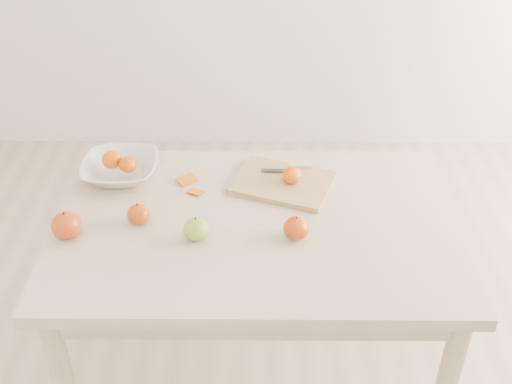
{
  "coord_description": "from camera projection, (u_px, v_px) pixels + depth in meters",
  "views": [
    {
      "loc": [
        0.01,
        -1.52,
        1.91
      ],
      "look_at": [
        0.0,
        0.05,
        0.82
      ],
      "focal_mm": 45.0,
      "sensor_mm": 36.0,
      "label": 1
    }
  ],
  "objects": [
    {
      "name": "bowl_tangerine_near",
      "position": [
        112.0,
        159.0,
        2.07
      ],
      "size": [
        0.07,
        0.07,
        0.06
      ],
      "primitive_type": "ellipsoid",
      "color": "#E95608",
      "rests_on": "fruit_bowl"
    },
    {
      "name": "apple_red_b",
      "position": [
        139.0,
        214.0,
        1.88
      ],
      "size": [
        0.07,
        0.07,
        0.06
      ],
      "primitive_type": "ellipsoid",
      "color": "maroon",
      "rests_on": "table"
    },
    {
      "name": "orange_peel_a",
      "position": [
        187.0,
        181.0,
        2.08
      ],
      "size": [
        0.07,
        0.07,
        0.01
      ],
      "primitive_type": "cube",
      "rotation": [
        0.21,
        0.0,
        0.71
      ],
      "color": "#C6600D",
      "rests_on": "table"
    },
    {
      "name": "cutting_board",
      "position": [
        282.0,
        183.0,
        2.06
      ],
      "size": [
        0.36,
        0.31,
        0.02
      ],
      "primitive_type": "cube",
      "rotation": [
        0.0,
        0.0,
        -0.35
      ],
      "color": "tan",
      "rests_on": "table"
    },
    {
      "name": "fruit_bowl",
      "position": [
        120.0,
        169.0,
        2.08
      ],
      "size": [
        0.25,
        0.25,
        0.06
      ],
      "primitive_type": "imported",
      "color": "silver",
      "rests_on": "table"
    },
    {
      "name": "paring_knife",
      "position": [
        296.0,
        167.0,
        2.11
      ],
      "size": [
        0.17,
        0.05,
        0.01
      ],
      "color": "white",
      "rests_on": "cutting_board"
    },
    {
      "name": "bowl_tangerine_far",
      "position": [
        128.0,
        164.0,
        2.05
      ],
      "size": [
        0.06,
        0.06,
        0.05
      ],
      "primitive_type": "ellipsoid",
      "color": "#CF5807",
      "rests_on": "fruit_bowl"
    },
    {
      "name": "orange_peel_b",
      "position": [
        195.0,
        192.0,
        2.02
      ],
      "size": [
        0.06,
        0.05,
        0.01
      ],
      "primitive_type": "cube",
      "rotation": [
        -0.14,
        0.0,
        -0.47
      ],
      "color": "#D0610E",
      "rests_on": "table"
    },
    {
      "name": "apple_red_e",
      "position": [
        296.0,
        228.0,
        1.82
      ],
      "size": [
        0.07,
        0.07,
        0.07
      ],
      "primitive_type": "ellipsoid",
      "color": "maroon",
      "rests_on": "table"
    },
    {
      "name": "table",
      "position": [
        256.0,
        247.0,
        1.96
      ],
      "size": [
        1.2,
        0.8,
        0.75
      ],
      "color": "beige",
      "rests_on": "ground"
    },
    {
      "name": "apple_green",
      "position": [
        196.0,
        229.0,
        1.82
      ],
      "size": [
        0.07,
        0.07,
        0.07
      ],
      "primitive_type": "ellipsoid",
      "color": "#5C8D19",
      "rests_on": "table"
    },
    {
      "name": "board_tangerine",
      "position": [
        292.0,
        175.0,
        2.03
      ],
      "size": [
        0.06,
        0.06,
        0.05
      ],
      "primitive_type": "ellipsoid",
      "color": "#D85B07",
      "rests_on": "cutting_board"
    },
    {
      "name": "apple_red_d",
      "position": [
        66.0,
        225.0,
        1.82
      ],
      "size": [
        0.09,
        0.09,
        0.08
      ],
      "primitive_type": "ellipsoid",
      "color": "#9B2310",
      "rests_on": "table"
    }
  ]
}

